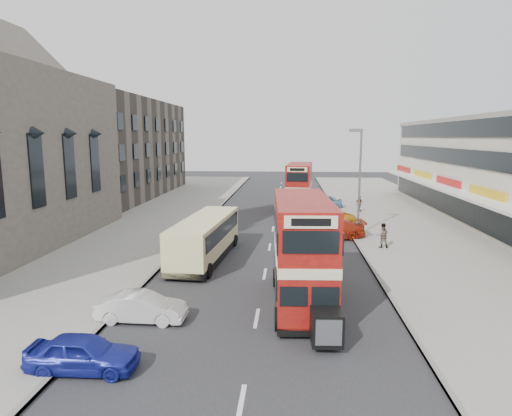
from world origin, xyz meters
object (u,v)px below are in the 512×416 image
at_px(car_right_c, 322,202).
at_px(pedestrian_near, 382,235).
at_px(car_right_b, 329,218).
at_px(cyclist, 317,225).
at_px(bus_second, 299,187).
at_px(coach, 205,237).
at_px(street_lamp, 359,174).
at_px(car_right_a, 332,229).
at_px(car_left_near, 83,353).
at_px(pedestrian_far, 359,204).
at_px(car_left_front, 142,307).
at_px(bus_main, 302,252).

relative_size(car_right_c, pedestrian_near, 2.45).
height_order(car_right_b, cyclist, cyclist).
bearing_deg(bus_second, cyclist, 100.70).
height_order(coach, car_right_c, coach).
relative_size(street_lamp, car_right_b, 1.77).
bearing_deg(coach, car_right_a, 41.15).
xyz_separation_m(street_lamp, pedestrian_near, (1.07, -4.13, -3.79)).
height_order(car_left_near, car_right_c, car_right_c).
bearing_deg(street_lamp, car_right_b, 116.87).
height_order(car_right_a, pedestrian_near, pedestrian_near).
xyz_separation_m(coach, pedestrian_far, (12.12, 17.79, -0.51)).
distance_m(coach, pedestrian_far, 21.53).
bearing_deg(car_left_front, street_lamp, -33.44).
bearing_deg(bus_main, car_left_front, 16.59).
height_order(street_lamp, pedestrian_near, street_lamp).
relative_size(coach, car_right_a, 1.93).
distance_m(bus_second, car_left_near, 33.04).
xyz_separation_m(car_left_front, car_right_b, (9.39, 20.28, 0.03)).
xyz_separation_m(car_left_front, car_right_a, (9.22, 15.52, 0.10)).
relative_size(pedestrian_near, pedestrian_far, 1.09).
distance_m(bus_main, coach, 9.07).
bearing_deg(cyclist, coach, -128.72).
distance_m(bus_main, pedestrian_far, 25.60).
bearing_deg(car_right_c, car_left_near, -16.33).
bearing_deg(cyclist, car_left_front, -110.81).
relative_size(car_right_b, car_right_c, 1.11).
bearing_deg(bus_second, car_right_a, 104.57).
relative_size(car_right_a, car_right_b, 1.05).
bearing_deg(car_left_near, car_right_a, -27.89).
distance_m(street_lamp, coach, 13.13).
relative_size(pedestrian_far, cyclist, 0.75).
relative_size(car_left_near, car_right_c, 0.87).
distance_m(car_right_c, pedestrian_far, 4.19).
height_order(pedestrian_far, cyclist, cyclist).
bearing_deg(cyclist, car_right_a, -49.36).
distance_m(car_right_a, pedestrian_far, 12.17).
bearing_deg(car_right_c, car_right_a, -0.69).
height_order(bus_second, car_left_front, bus_second).
bearing_deg(bus_main, car_right_b, -101.64).
height_order(street_lamp, cyclist, street_lamp).
distance_m(car_left_front, car_right_c, 30.92).
bearing_deg(coach, car_left_front, -91.02).
relative_size(car_right_b, cyclist, 2.21).
xyz_separation_m(car_right_c, cyclist, (-1.32, -12.48, -0.01)).
bearing_deg(bus_main, car_right_a, -104.05).
xyz_separation_m(bus_second, pedestrian_far, (5.95, -1.08, -1.52)).
distance_m(coach, car_right_a, 10.44).
relative_size(bus_main, pedestrian_far, 5.53).
distance_m(car_left_front, car_right_a, 18.05).
distance_m(street_lamp, car_left_front, 20.51).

